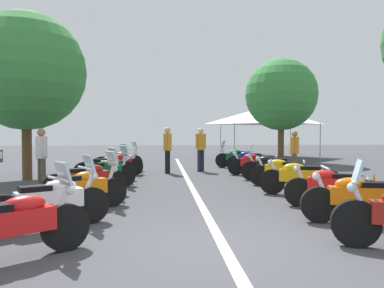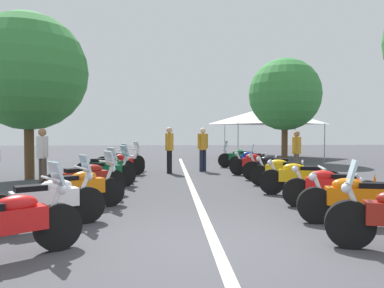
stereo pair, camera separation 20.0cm
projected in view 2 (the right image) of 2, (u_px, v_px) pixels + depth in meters
name	position (u px, v px, depth m)	size (l,w,h in m)	color
ground_plane	(216.00, 247.00, 5.16)	(80.00, 80.00, 0.00)	#424247
lane_centre_stripe	(192.00, 188.00, 10.58)	(23.33, 0.16, 0.01)	beige
motorcycle_left_row_0	(4.00, 224.00, 4.59)	(1.34, 1.72, 1.21)	black
motorcycle_left_row_1	(47.00, 201.00, 6.15)	(1.17, 1.81, 1.21)	black
motorcycle_left_row_2	(77.00, 188.00, 7.56)	(1.35, 1.84, 1.20)	black
motorcycle_left_row_3	(86.00, 179.00, 8.88)	(1.30, 1.84, 1.22)	black
motorcycle_left_row_4	(103.00, 172.00, 10.47)	(1.36, 1.81, 1.21)	black
motorcycle_left_row_5	(107.00, 167.00, 11.87)	(1.11, 1.84, 1.23)	black
motorcycle_left_row_6	(117.00, 164.00, 13.43)	(1.16, 1.97, 0.99)	black
motorcycle_left_row_7	(121.00, 160.00, 14.76)	(1.20, 1.87, 1.22)	black
motorcycle_right_row_1	(357.00, 199.00, 6.38)	(0.81, 2.03, 1.00)	black
motorcycle_right_row_2	(331.00, 187.00, 7.73)	(0.95, 1.92, 0.99)	black
motorcycle_right_row_3	(300.00, 178.00, 9.33)	(0.93, 2.01, 1.00)	black
motorcycle_right_row_4	(284.00, 172.00, 10.82)	(1.03, 1.91, 0.99)	black
motorcycle_right_row_5	(273.00, 167.00, 12.14)	(0.88, 2.00, 1.21)	black
motorcycle_right_row_6	(257.00, 163.00, 13.62)	(0.89, 2.01, 0.99)	black
motorcycle_right_row_7	(253.00, 160.00, 15.14)	(0.83, 1.95, 0.99)	black
motorcycle_right_row_8	(242.00, 158.00, 16.46)	(1.03, 2.09, 1.22)	black
traffic_cone_0	(374.00, 187.00, 8.84)	(0.36, 0.36, 0.61)	orange
bystander_0	(169.00, 146.00, 14.38)	(0.50, 0.32, 1.79)	black
bystander_1	(297.00, 150.00, 13.40)	(0.46, 0.33, 1.65)	brown
bystander_3	(203.00, 146.00, 15.03)	(0.35, 0.45, 1.78)	#1E2338
bystander_4	(43.00, 153.00, 10.75)	(0.41, 0.40, 1.71)	brown
roadside_tree_0	(285.00, 95.00, 19.54)	(3.79, 3.79, 5.48)	brown
roadside_tree_2	(28.00, 72.00, 12.60)	(3.98, 3.98, 5.64)	brown
event_tent	(270.00, 115.00, 23.30)	(5.51, 5.51, 3.20)	white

